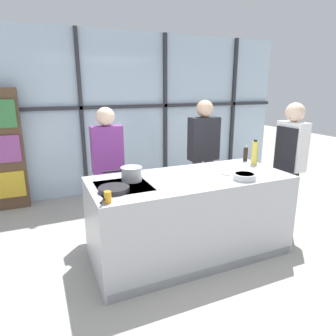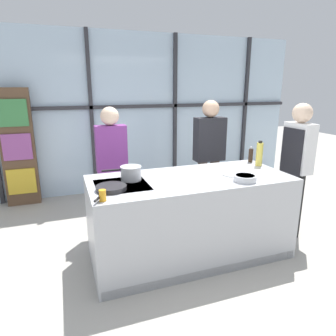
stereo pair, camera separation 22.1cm
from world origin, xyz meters
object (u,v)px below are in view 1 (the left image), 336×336
spectator_far_left (108,162)px  frying_pan (114,189)px  saucepan (131,174)px  mixing_bowl (244,176)px  white_plate (231,173)px  chef (290,159)px  spectator_center_left (203,151)px  pepper_grinder (245,154)px  oil_bottle (255,153)px  juice_glass_near (108,197)px

spectator_far_left → frying_pan: 1.07m
saucepan → mixing_bowl: 1.19m
white_plate → saucepan: bearing=170.4°
frying_pan → saucepan: saucepan is taller
chef → spectator_far_left: 2.34m
spectator_far_left → spectator_center_left: bearing=-180.0°
chef → pepper_grinder: bearing=54.5°
saucepan → pepper_grinder: 1.66m
mixing_bowl → chef: bearing=19.7°
white_plate → mixing_bowl: size_ratio=1.01×
spectator_far_left → oil_bottle: spectator_far_left is taller
mixing_bowl → frying_pan: bearing=172.2°
spectator_center_left → pepper_grinder: (0.31, -0.57, 0.05)m
mixing_bowl → spectator_center_left: bearing=79.7°
oil_bottle → frying_pan: bearing=-171.0°
chef → mixing_bowl: size_ratio=7.12×
frying_pan → pepper_grinder: size_ratio=2.31×
chef → white_plate: bearing=95.8°
spectator_center_left → chef: bearing=130.4°
frying_pan → mixing_bowl: mixing_bowl is taller
spectator_far_left → mixing_bowl: 1.71m
frying_pan → oil_bottle: size_ratio=1.53×
spectator_center_left → oil_bottle: bearing=111.3°
saucepan → pepper_grinder: size_ratio=1.98×
mixing_bowl → pepper_grinder: (0.53, 0.67, 0.06)m
spectator_center_left → saucepan: spectator_center_left is taller
mixing_bowl → pepper_grinder: bearing=51.8°
spectator_center_left → juice_glass_near: (-1.70, -1.31, 0.01)m
frying_pan → chef: bearing=4.1°
mixing_bowl → juice_glass_near: size_ratio=2.35×
spectator_far_left → pepper_grinder: 1.80m
white_plate → mixing_bowl: 0.25m
white_plate → pepper_grinder: (0.53, 0.42, 0.09)m
frying_pan → saucepan: (0.25, 0.26, 0.05)m
pepper_grinder → spectator_far_left: bearing=161.5°
frying_pan → pepper_grinder: bearing=14.5°
chef → mixing_bowl: (-0.98, -0.35, -0.01)m
spectator_far_left → white_plate: bearing=139.9°
spectator_far_left → spectator_center_left: (1.40, 0.00, 0.02)m
white_plate → chef: bearing=5.8°
spectator_far_left → mixing_bowl: (1.17, -1.24, 0.02)m
spectator_far_left → saucepan: spectator_far_left is taller
frying_pan → mixing_bowl: bearing=-7.8°
chef → juice_glass_near: 2.49m
white_plate → mixing_bowl: (-0.00, -0.25, 0.03)m
spectator_center_left → white_plate: spectator_center_left is taller
oil_bottle → pepper_grinder: 0.20m
white_plate → juice_glass_near: juice_glass_near is taller
frying_pan → oil_bottle: 1.91m
spectator_far_left → chef: bearing=157.6°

